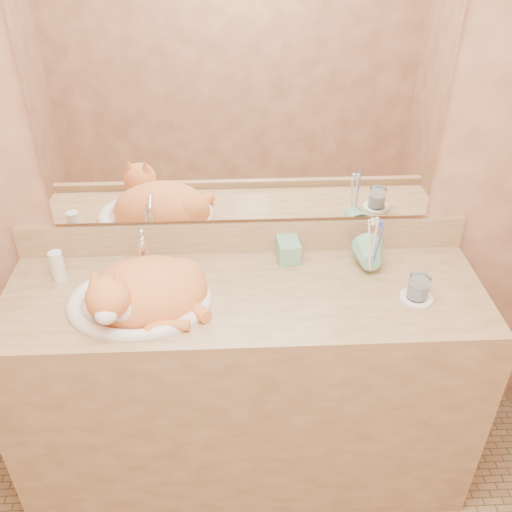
{
  "coord_description": "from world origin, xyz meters",
  "views": [
    {
      "loc": [
        -0.03,
        -0.74,
        2.02
      ],
      "look_at": [
        0.04,
        0.7,
        1.02
      ],
      "focal_mm": 40.0,
      "sensor_mm": 36.0,
      "label": 1
    }
  ],
  "objects_px": {
    "water_glass": "(419,287)",
    "toothbrush_cup": "(371,264)",
    "cat": "(143,291)",
    "soap_dispenser": "(291,246)",
    "sink_basin": "(138,285)",
    "vanity_counter": "(246,386)"
  },
  "relations": [
    {
      "from": "water_glass",
      "to": "toothbrush_cup",
      "type": "bearing_deg",
      "value": 134.46
    },
    {
      "from": "toothbrush_cup",
      "to": "cat",
      "type": "bearing_deg",
      "value": -170.92
    },
    {
      "from": "toothbrush_cup",
      "to": "soap_dispenser",
      "type": "bearing_deg",
      "value": 164.69
    },
    {
      "from": "cat",
      "to": "toothbrush_cup",
      "type": "bearing_deg",
      "value": 0.93
    },
    {
      "from": "cat",
      "to": "toothbrush_cup",
      "type": "height_order",
      "value": "cat"
    },
    {
      "from": "sink_basin",
      "to": "water_glass",
      "type": "height_order",
      "value": "sink_basin"
    },
    {
      "from": "vanity_counter",
      "to": "soap_dispenser",
      "type": "bearing_deg",
      "value": 43.49
    },
    {
      "from": "vanity_counter",
      "to": "water_glass",
      "type": "xyz_separation_m",
      "value": [
        0.56,
        -0.04,
        0.48
      ]
    },
    {
      "from": "soap_dispenser",
      "to": "water_glass",
      "type": "distance_m",
      "value": 0.44
    },
    {
      "from": "cat",
      "to": "soap_dispenser",
      "type": "bearing_deg",
      "value": 13.43
    },
    {
      "from": "sink_basin",
      "to": "water_glass",
      "type": "xyz_separation_m",
      "value": [
        0.89,
        -0.02,
        -0.02
      ]
    },
    {
      "from": "cat",
      "to": "soap_dispenser",
      "type": "xyz_separation_m",
      "value": [
        0.49,
        0.19,
        0.02
      ]
    },
    {
      "from": "toothbrush_cup",
      "to": "sink_basin",
      "type": "bearing_deg",
      "value": -172.29
    },
    {
      "from": "soap_dispenser",
      "to": "toothbrush_cup",
      "type": "distance_m",
      "value": 0.28
    },
    {
      "from": "cat",
      "to": "water_glass",
      "type": "height_order",
      "value": "cat"
    },
    {
      "from": "soap_dispenser",
      "to": "vanity_counter",
      "type": "bearing_deg",
      "value": -141.77
    },
    {
      "from": "toothbrush_cup",
      "to": "vanity_counter",
      "type": "bearing_deg",
      "value": -168.94
    },
    {
      "from": "cat",
      "to": "vanity_counter",
      "type": "bearing_deg",
      "value": -1.76
    },
    {
      "from": "sink_basin",
      "to": "toothbrush_cup",
      "type": "distance_m",
      "value": 0.78
    },
    {
      "from": "toothbrush_cup",
      "to": "water_glass",
      "type": "bearing_deg",
      "value": -45.54
    },
    {
      "from": "vanity_counter",
      "to": "water_glass",
      "type": "bearing_deg",
      "value": -4.52
    },
    {
      "from": "cat",
      "to": "toothbrush_cup",
      "type": "xyz_separation_m",
      "value": [
        0.75,
        0.12,
        -0.01
      ]
    }
  ]
}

